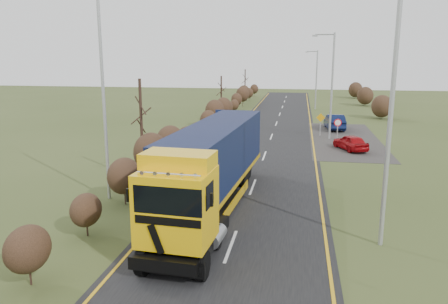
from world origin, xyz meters
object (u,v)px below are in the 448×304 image
Objects in this scene: speed_sign at (338,127)px; car_red_hatchback at (350,142)px; streetlight_near at (388,101)px; lorry at (212,163)px; car_blue_sedan at (335,122)px.

car_red_hatchback is at bearing -59.77° from speed_sign.
speed_sign is (-0.06, 19.67, -4.12)m from streetlight_near.
lorry is 1.45× the size of streetlight_near.
lorry is 6.61× the size of speed_sign.
streetlight_near is (-0.34, -28.07, 4.91)m from car_blue_sedan.
lorry reaches higher than car_blue_sedan.
streetlight_near is at bearing 84.78° from car_blue_sedan.
streetlight_near is at bearing 63.61° from car_red_hatchback.
car_red_hatchback is (8.08, 15.34, -1.71)m from lorry.
speed_sign is at bearing 71.29° from lorry.
car_red_hatchback is 0.78× the size of car_blue_sedan.
speed_sign reaches higher than car_red_hatchback.
streetlight_near reaches higher than lorry.
car_blue_sedan is (-0.52, 9.98, 0.15)m from car_red_hatchback.
lorry is 4.10× the size of car_red_hatchback.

